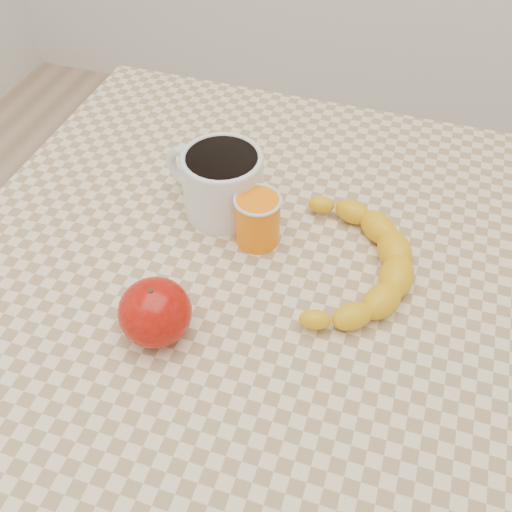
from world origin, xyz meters
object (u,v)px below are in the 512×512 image
(coffee_mug, at_px, (221,180))
(orange_juice_glass, at_px, (258,219))
(table, at_px, (256,308))
(banana, at_px, (351,261))
(apple, at_px, (155,312))

(coffee_mug, height_order, orange_juice_glass, coffee_mug)
(table, distance_m, banana, 0.16)
(table, height_order, coffee_mug, coffee_mug)
(coffee_mug, bearing_deg, orange_juice_glass, -33.05)
(table, bearing_deg, orange_juice_glass, 105.65)
(table, relative_size, banana, 3.02)
(apple, distance_m, banana, 0.25)
(coffee_mug, height_order, banana, coffee_mug)
(coffee_mug, distance_m, orange_juice_glass, 0.08)
(orange_juice_glass, relative_size, apple, 0.67)
(table, height_order, orange_juice_glass, orange_juice_glass)
(banana, bearing_deg, coffee_mug, 160.68)
(table, distance_m, orange_juice_glass, 0.13)
(orange_juice_glass, distance_m, banana, 0.13)
(banana, bearing_deg, orange_juice_glass, 169.80)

